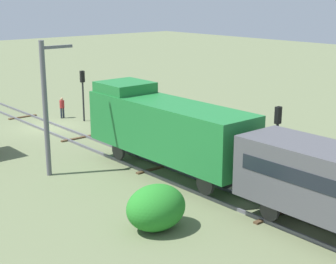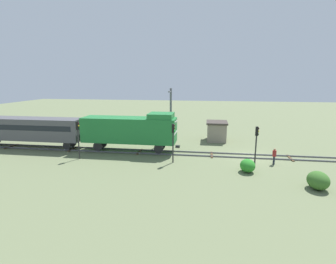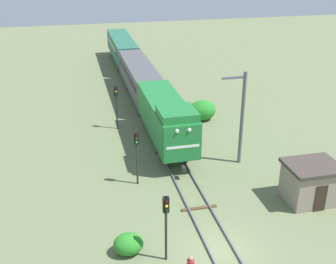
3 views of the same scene
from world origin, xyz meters
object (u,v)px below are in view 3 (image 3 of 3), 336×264
Objects in this scene: traffic_signal_mid at (137,148)px; catenary_mast at (241,116)px; passenger_car_trailing at (122,47)px; relay_hut at (311,182)px; passenger_car_leading at (139,75)px; traffic_signal_near at (166,217)px; locomotive at (166,117)px; traffic_signal_far at (116,100)px.

traffic_signal_mid is 0.55× the size of catenary_mast.
passenger_car_trailing is at bearing 84.20° from traffic_signal_mid.
relay_hut is at bearing -23.67° from traffic_signal_mid.
catenary_mast reaches higher than passenger_car_leading.
traffic_signal_near is 12.74m from catenary_mast.
traffic_signal_near is 11.35m from relay_hut.
passenger_car_trailing is at bearing 90.00° from locomotive.
catenary_mast reaches higher than traffic_signal_near.
passenger_car_trailing is (0.00, 14.60, 0.00)m from passenger_car_leading.
catenary_mast reaches higher than passenger_car_trailing.
traffic_signal_near reaches higher than passenger_car_leading.
locomotive is 6.51m from catenary_mast.
catenary_mast reaches higher than traffic_signal_far.
traffic_signal_mid reaches higher than traffic_signal_near.
catenary_mast is at bearing -74.19° from passenger_car_leading.
traffic_signal_far is 0.56× the size of catenary_mast.
relay_hut is (10.90, -4.78, -1.47)m from traffic_signal_mid.
traffic_signal_near is at bearing -88.77° from traffic_signal_far.
traffic_signal_mid is 1.18× the size of relay_hut.
catenary_mast is at bearing 9.78° from traffic_signal_mid.
passenger_car_leading is 4.00× the size of relay_hut.
passenger_car_leading is at bearing 90.00° from locomotive.
traffic_signal_far is (-0.40, 18.64, 0.09)m from traffic_signal_near.
catenary_mast is (8.33, 1.44, 1.09)m from traffic_signal_mid.
passenger_car_trailing is 4.00× the size of relay_hut.
locomotive is 1.56× the size of catenary_mast.
passenger_car_trailing is 33.63m from traffic_signal_mid.
traffic_signal_far reaches higher than passenger_car_leading.
locomotive is 12.81m from relay_hut.
relay_hut is (7.50, -10.30, -1.38)m from locomotive.
passenger_car_leading is 24.82m from relay_hut.
traffic_signal_near is (-3.20, -41.76, 0.28)m from passenger_car_trailing.
passenger_car_leading is 9.25m from traffic_signal_far.
traffic_signal_near is at bearing -103.04° from locomotive.
passenger_car_trailing is at bearing 85.62° from traffic_signal_near.
traffic_signal_mid is at bearing -170.22° from catenary_mast.
catenary_mast is 7.20m from relay_hut.
catenary_mast is at bearing 50.13° from traffic_signal_near.
traffic_signal_mid is at bearing -95.80° from passenger_car_trailing.
catenary_mast reaches higher than traffic_signal_mid.
traffic_signal_mid is (-3.40, -33.46, 0.34)m from passenger_car_trailing.
passenger_car_leading is 27.35m from traffic_signal_near.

